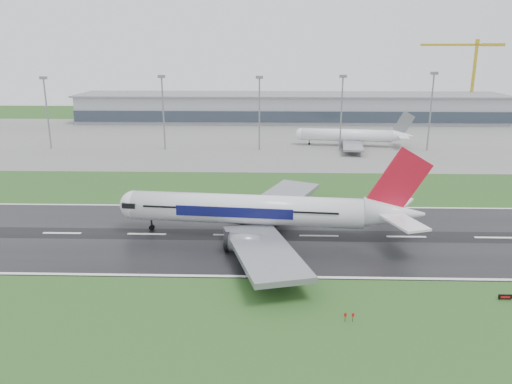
{
  "coord_description": "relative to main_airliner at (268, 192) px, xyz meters",
  "views": [
    {
      "loc": [
        -11.38,
        -108.98,
        42.12
      ],
      "look_at": [
        -14.89,
        12.0,
        7.0
      ],
      "focal_mm": 35.33,
      "sensor_mm": 36.0,
      "label": 1
    }
  ],
  "objects": [
    {
      "name": "floodmast_1",
      "position": [
        -44.11,
        99.91,
        4.46
      ],
      "size": [
        0.64,
        0.64,
        29.66
      ],
      "primitive_type": "cylinder",
      "color": "gray",
      "rests_on": "ground"
    },
    {
      "name": "runway_sign",
      "position": [
        41.25,
        -29.65,
        -9.85
      ],
      "size": [
        2.31,
        0.45,
        1.04
      ],
      "primitive_type": null,
      "rotation": [
        0.0,
        0.0,
        -0.08
      ],
      "color": "black",
      "rests_on": "ground"
    },
    {
      "name": "floodmast_3",
      "position": [
        29.7,
        99.91,
        4.57
      ],
      "size": [
        0.64,
        0.64,
        29.88
      ],
      "primitive_type": "cylinder",
      "color": "gray",
      "rests_on": "ground"
    },
    {
      "name": "terminal",
      "position": [
        11.94,
        184.91,
        -2.87
      ],
      "size": [
        240.0,
        36.0,
        15.0
      ],
      "primitive_type": "cube",
      "color": "#8F939A",
      "rests_on": "ground"
    },
    {
      "name": "tower_crane",
      "position": [
        120.66,
        199.91,
        12.57
      ],
      "size": [
        44.07,
        20.08,
        45.87
      ],
      "primitive_type": null,
      "rotation": [
        0.0,
        0.0,
        -0.39
      ],
      "color": "gold",
      "rests_on": "ground"
    },
    {
      "name": "main_airliner",
      "position": [
        0.0,
        0.0,
        0.0
      ],
      "size": [
        75.58,
        72.6,
        20.54
      ],
      "primitive_type": null,
      "rotation": [
        0.0,
        0.0,
        -0.1
      ],
      "color": "silver",
      "rests_on": "runway"
    },
    {
      "name": "parked_airliner",
      "position": [
        35.79,
        109.58,
        -2.76
      ],
      "size": [
        56.92,
        53.84,
        15.06
      ],
      "primitive_type": null,
      "rotation": [
        0.0,
        0.0,
        -0.12
      ],
      "color": "white",
      "rests_on": "apron"
    },
    {
      "name": "floodmast_4",
      "position": [
        66.09,
        99.91,
        5.19
      ],
      "size": [
        0.64,
        0.64,
        31.11
      ],
      "primitive_type": "cylinder",
      "color": "gray",
      "rests_on": "ground"
    },
    {
      "name": "floodmast_2",
      "position": [
        -4.1,
        99.91,
        4.33
      ],
      "size": [
        0.64,
        0.64,
        29.4
      ],
      "primitive_type": "cylinder",
      "color": "gray",
      "rests_on": "ground"
    },
    {
      "name": "floodmast_0",
      "position": [
        -93.05,
        99.91,
        4.15
      ],
      "size": [
        0.64,
        0.64,
        29.03
      ],
      "primitive_type": "cylinder",
      "color": "gray",
      "rests_on": "ground"
    },
    {
      "name": "apron",
      "position": [
        11.94,
        124.91,
        -10.33
      ],
      "size": [
        400.0,
        130.0,
        0.08
      ],
      "primitive_type": "cube",
      "color": "slate",
      "rests_on": "ground"
    },
    {
      "name": "runway",
      "position": [
        11.94,
        -0.09,
        -10.32
      ],
      "size": [
        400.0,
        45.0,
        0.1
      ],
      "primitive_type": "cube",
      "color": "black",
      "rests_on": "ground"
    },
    {
      "name": "ground",
      "position": [
        11.94,
        -0.09,
        -10.37
      ],
      "size": [
        520.0,
        520.0,
        0.0
      ],
      "primitive_type": "plane",
      "color": "#20481A",
      "rests_on": "ground"
    }
  ]
}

